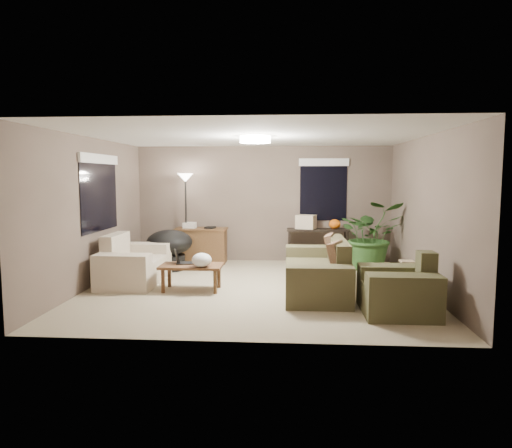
# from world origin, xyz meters

# --- Properties ---
(room_shell) EXTENTS (5.50, 5.50, 5.50)m
(room_shell) POSITION_xyz_m (0.00, 0.00, 1.25)
(room_shell) COLOR tan
(room_shell) RESTS_ON ground
(main_sofa) EXTENTS (0.95, 2.20, 0.85)m
(main_sofa) POSITION_xyz_m (1.03, -0.17, 0.29)
(main_sofa) COLOR #48442B
(main_sofa) RESTS_ON ground
(throw_pillows) EXTENTS (0.39, 1.40, 0.47)m
(throw_pillows) POSITION_xyz_m (1.28, -0.17, 0.65)
(throw_pillows) COLOR #8C7251
(throw_pillows) RESTS_ON main_sofa
(loveseat) EXTENTS (0.90, 1.60, 0.85)m
(loveseat) POSITION_xyz_m (-2.17, 0.27, 0.30)
(loveseat) COLOR beige
(loveseat) RESTS_ON ground
(armchair) EXTENTS (0.95, 1.00, 0.85)m
(armchair) POSITION_xyz_m (2.04, -1.28, 0.30)
(armchair) COLOR brown
(armchair) RESTS_ON ground
(coffee_table) EXTENTS (1.00, 0.55, 0.42)m
(coffee_table) POSITION_xyz_m (-1.02, -0.22, 0.36)
(coffee_table) COLOR brown
(coffee_table) RESTS_ON ground
(laptop) EXTENTS (0.42, 0.29, 0.24)m
(laptop) POSITION_xyz_m (-1.19, -0.12, 0.48)
(laptop) COLOR black
(laptop) RESTS_ON coffee_table
(plastic_bag) EXTENTS (0.41, 0.39, 0.22)m
(plastic_bag) POSITION_xyz_m (-0.82, -0.37, 0.53)
(plastic_bag) COLOR white
(plastic_bag) RESTS_ON coffee_table
(desk) EXTENTS (1.10, 0.50, 0.75)m
(desk) POSITION_xyz_m (-1.30, 2.13, 0.38)
(desk) COLOR brown
(desk) RESTS_ON ground
(desk_papers) EXTENTS (0.70, 0.29, 0.12)m
(desk_papers) POSITION_xyz_m (-1.46, 2.12, 0.80)
(desk_papers) COLOR silver
(desk_papers) RESTS_ON desk
(console_table) EXTENTS (1.30, 0.40, 0.75)m
(console_table) POSITION_xyz_m (1.17, 2.17, 0.44)
(console_table) COLOR black
(console_table) RESTS_ON ground
(pumpkin) EXTENTS (0.25, 0.25, 0.20)m
(pumpkin) POSITION_xyz_m (1.52, 2.17, 0.85)
(pumpkin) COLOR orange
(pumpkin) RESTS_ON console_table
(cardboard_box) EXTENTS (0.46, 0.40, 0.29)m
(cardboard_box) POSITION_xyz_m (0.92, 2.17, 0.90)
(cardboard_box) COLOR beige
(cardboard_box) RESTS_ON console_table
(papasan_chair) EXTENTS (1.04, 1.04, 0.80)m
(papasan_chair) POSITION_xyz_m (-1.80, 1.37, 0.47)
(papasan_chair) COLOR black
(papasan_chair) RESTS_ON ground
(floor_lamp) EXTENTS (0.32, 0.32, 1.91)m
(floor_lamp) POSITION_xyz_m (-1.62, 2.07, 1.60)
(floor_lamp) COLOR black
(floor_lamp) RESTS_ON ground
(ceiling_fixture) EXTENTS (0.50, 0.50, 0.10)m
(ceiling_fixture) POSITION_xyz_m (0.00, 0.00, 2.44)
(ceiling_fixture) COLOR white
(ceiling_fixture) RESTS_ON room_shell
(houseplant) EXTENTS (1.24, 1.37, 1.07)m
(houseplant) POSITION_xyz_m (2.19, 1.65, 0.54)
(houseplant) COLOR #2D5923
(houseplant) RESTS_ON ground
(cat_scratching_post) EXTENTS (0.32, 0.32, 0.50)m
(cat_scratching_post) POSITION_xyz_m (2.45, -0.06, 0.21)
(cat_scratching_post) COLOR tan
(cat_scratching_post) RESTS_ON ground
(window_left) EXTENTS (0.05, 1.56, 1.33)m
(window_left) POSITION_xyz_m (-2.73, 0.30, 1.78)
(window_left) COLOR black
(window_left) RESTS_ON room_shell
(window_back) EXTENTS (1.06, 0.05, 1.33)m
(window_back) POSITION_xyz_m (1.30, 2.48, 1.79)
(window_back) COLOR black
(window_back) RESTS_ON room_shell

